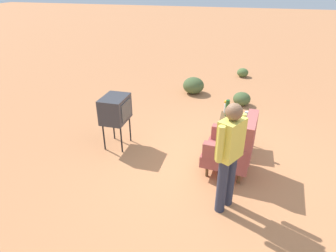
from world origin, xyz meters
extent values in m
plane|color=#C17A4C|center=(0.00, 0.00, 0.00)|extent=(60.00, 60.00, 0.00)
cylinder|color=brown|center=(-0.29, -0.09, 0.11)|extent=(0.05, 0.05, 0.22)
cylinder|color=brown|center=(0.24, -0.14, 0.11)|extent=(0.05, 0.05, 0.22)
cylinder|color=brown|center=(-0.24, 0.44, 0.11)|extent=(0.05, 0.05, 0.22)
cylinder|color=brown|center=(0.29, 0.39, 0.11)|extent=(0.05, 0.05, 0.22)
cube|color=#9E4C47|center=(0.00, 0.15, 0.32)|extent=(0.83, 0.83, 0.20)
cube|color=#9E4C47|center=(0.03, 0.47, 0.74)|extent=(0.77, 0.23, 0.64)
cube|color=#9E4C47|center=(-0.32, 0.18, 0.55)|extent=(0.20, 0.69, 0.26)
cube|color=#9E4C47|center=(0.32, 0.12, 0.55)|extent=(0.20, 0.69, 0.26)
cylinder|color=black|center=(-1.04, -0.01, 0.30)|extent=(0.04, 0.04, 0.60)
cylinder|color=black|center=(-0.59, -0.01, 0.30)|extent=(0.04, 0.04, 0.60)
cylinder|color=black|center=(-1.04, 0.43, 0.30)|extent=(0.04, 0.04, 0.60)
cylinder|color=black|center=(-0.59, 0.43, 0.30)|extent=(0.04, 0.04, 0.60)
cube|color=brown|center=(-0.82, 0.21, 0.62)|extent=(0.56, 0.56, 0.03)
cylinder|color=black|center=(-0.09, -1.82, 0.28)|extent=(0.03, 0.03, 0.55)
cylinder|color=black|center=(-0.53, -1.82, 0.28)|extent=(0.03, 0.03, 0.55)
cylinder|color=black|center=(-0.09, -2.18, 0.28)|extent=(0.03, 0.03, 0.55)
cylinder|color=black|center=(-0.53, -2.18, 0.28)|extent=(0.03, 0.03, 0.55)
cube|color=#333338|center=(-0.31, -2.00, 0.79)|extent=(0.60, 0.44, 0.48)
cube|color=#383D3F|center=(-0.31, -1.77, 0.79)|extent=(0.42, 0.01, 0.34)
cylinder|color=#2D3347|center=(0.82, 0.25, 0.43)|extent=(0.14, 0.14, 0.86)
cylinder|color=#2D3347|center=(0.99, 0.15, 0.43)|extent=(0.14, 0.14, 0.86)
cube|color=#D6C64C|center=(0.91, 0.20, 1.14)|extent=(0.42, 0.37, 0.56)
cylinder|color=#D6C64C|center=(0.70, 0.31, 1.17)|extent=(0.09, 0.09, 0.50)
cylinder|color=#D6C64C|center=(1.12, 0.08, 1.17)|extent=(0.09, 0.09, 0.50)
sphere|color=brown|center=(0.91, 0.20, 1.53)|extent=(0.22, 0.22, 0.22)
cylinder|color=#1E5623|center=(-0.90, 0.04, 0.79)|extent=(0.07, 0.07, 0.32)
cylinder|color=silver|center=(-0.73, 0.40, 0.73)|extent=(0.06, 0.06, 0.20)
cylinder|color=silver|center=(-1.05, 0.01, 0.72)|extent=(0.09, 0.09, 0.18)
sphere|color=yellow|center=(-1.05, 0.01, 0.86)|extent=(0.07, 0.07, 0.07)
sphere|color=#E04C66|center=(-1.09, 0.02, 0.86)|extent=(0.07, 0.07, 0.07)
sphere|color=orange|center=(-1.02, 0.00, 0.86)|extent=(0.07, 0.07, 0.07)
ellipsoid|color=#475B33|center=(-3.02, 0.30, 0.17)|extent=(0.45, 0.45, 0.34)
ellipsoid|color=#516B38|center=(-5.49, 0.24, 0.14)|extent=(0.37, 0.37, 0.29)
ellipsoid|color=#475B33|center=(-3.55, -1.08, 0.23)|extent=(0.60, 0.60, 0.46)
camera|label=1|loc=(4.24, 0.24, 3.02)|focal=30.93mm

